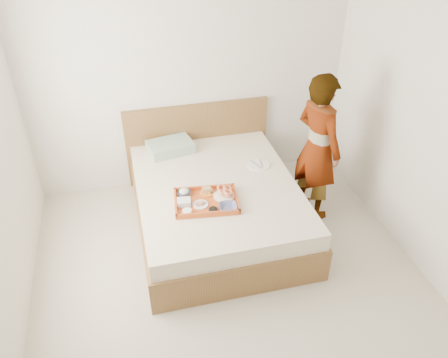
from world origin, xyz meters
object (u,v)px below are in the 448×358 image
tray (206,201)px  dinner_plate (258,165)px  bed (217,205)px  person (318,148)px

tray → dinner_plate: tray is taller
tray → bed: bearing=66.1°
bed → tray: tray is taller
dinner_plate → person: person is taller
bed → tray: (-0.16, -0.28, 0.29)m
bed → dinner_plate: dinner_plate is taller
bed → tray: 0.43m
dinner_plate → person: 0.64m
bed → dinner_plate: (0.51, 0.24, 0.27)m
tray → person: 1.27m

